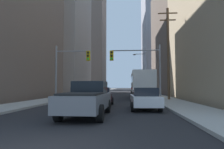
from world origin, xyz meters
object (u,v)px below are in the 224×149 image
at_px(city_bus, 141,84).
at_px(sedan_maroon, 100,96).
at_px(sedan_white, 145,98).
at_px(sedan_navy, 80,94).
at_px(traffic_signal_near_left, 71,64).
at_px(traffic_signal_near_right, 137,62).
at_px(pickup_truck_grey, 87,99).

height_order(city_bus, sedan_maroon, city_bus).
xyz_separation_m(sedan_white, sedan_navy, (-6.63, 8.70, 0.00)).
height_order(sedan_maroon, traffic_signal_near_left, traffic_signal_near_left).
relative_size(sedan_white, sedan_maroon, 1.00).
bearing_deg(traffic_signal_near_right, sedan_maroon, -124.87).
bearing_deg(sedan_maroon, traffic_signal_near_left, 129.22).
relative_size(traffic_signal_near_left, traffic_signal_near_right, 1.00).
bearing_deg(sedan_white, pickup_truck_grey, -135.27).
bearing_deg(sedan_navy, sedan_white, -52.71).
height_order(sedan_white, traffic_signal_near_left, traffic_signal_near_left).
distance_m(sedan_maroon, traffic_signal_near_left, 6.91).
relative_size(sedan_white, traffic_signal_near_right, 0.71).
xyz_separation_m(sedan_maroon, sedan_navy, (-3.19, 6.22, 0.00)).
bearing_deg(sedan_navy, traffic_signal_near_left, -113.68).
bearing_deg(sedan_maroon, city_bus, 69.31).
bearing_deg(traffic_signal_near_left, pickup_truck_grey, -69.54).
bearing_deg(city_bus, traffic_signal_near_left, -142.78).
xyz_separation_m(pickup_truck_grey, traffic_signal_near_right, (3.21, 10.53, 3.18)).
relative_size(sedan_navy, traffic_signal_near_left, 0.70).
height_order(sedan_maroon, sedan_navy, same).
bearing_deg(sedan_white, sedan_navy, 127.29).
height_order(sedan_maroon, traffic_signal_near_right, traffic_signal_near_right).
xyz_separation_m(sedan_navy, traffic_signal_near_right, (6.48, -1.50, 3.34)).
bearing_deg(sedan_navy, city_bus, 31.85).
xyz_separation_m(city_bus, traffic_signal_near_left, (-7.89, -6.00, 2.11)).
height_order(sedan_navy, traffic_signal_near_right, traffic_signal_near_right).
bearing_deg(traffic_signal_near_left, city_bus, 37.22).
xyz_separation_m(pickup_truck_grey, traffic_signal_near_left, (-3.93, 10.53, 3.11)).
distance_m(city_bus, sedan_navy, 8.60).
distance_m(sedan_maroon, sedan_navy, 6.99).
relative_size(sedan_white, traffic_signal_near_left, 0.71).
bearing_deg(pickup_truck_grey, sedan_white, 44.73).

